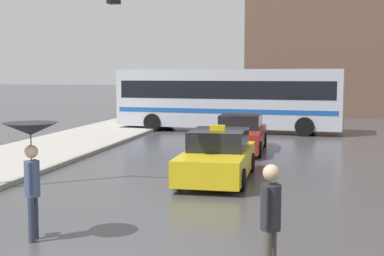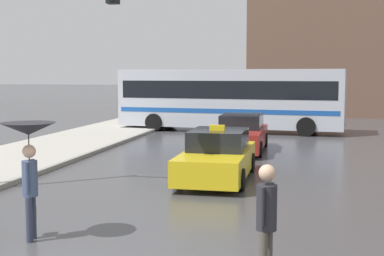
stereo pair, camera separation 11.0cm
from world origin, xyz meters
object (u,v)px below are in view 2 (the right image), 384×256
object	(u,v)px
pedestrian_man	(267,214)
pedestrian_with_umbrella	(29,147)
city_bus	(230,97)
traffic_light	(36,34)
taxi	(217,157)
sedan_red	(241,134)

from	to	relation	value
pedestrian_man	pedestrian_with_umbrella	bearing A→B (deg)	-90.59
city_bus	traffic_light	distance (m)	16.31
taxi	sedan_red	world-z (taller)	taxi
pedestrian_with_umbrella	taxi	bearing A→B (deg)	-31.68
sedan_red	traffic_light	distance (m)	10.16
city_bus	pedestrian_with_umbrella	xyz separation A→B (m)	(-0.96, -19.84, -0.11)
taxi	sedan_red	distance (m)	5.98
sedan_red	city_bus	xyz separation A→B (m)	(-1.49, 7.38, 1.19)
sedan_red	pedestrian_man	distance (m)	13.88
taxi	pedestrian_with_umbrella	world-z (taller)	pedestrian_with_umbrella
city_bus	traffic_light	xyz separation A→B (m)	(-2.84, -15.90, 2.25)
sedan_red	pedestrian_man	bearing A→B (deg)	98.08
sedan_red	traffic_light	world-z (taller)	traffic_light
taxi	traffic_light	size ratio (longest dim) A/B	0.77
pedestrian_man	traffic_light	xyz separation A→B (m)	(-6.29, 5.21, 3.05)
city_bus	pedestrian_with_umbrella	distance (m)	19.86
taxi	pedestrian_with_umbrella	distance (m)	7.01
city_bus	traffic_light	bearing A→B (deg)	-4.31
pedestrian_man	traffic_light	bearing A→B (deg)	-114.08
city_bus	sedan_red	bearing A→B (deg)	17.27
pedestrian_with_umbrella	pedestrian_man	xyz separation A→B (m)	(4.40, -1.28, -0.69)
taxi	city_bus	size ratio (longest dim) A/B	0.37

